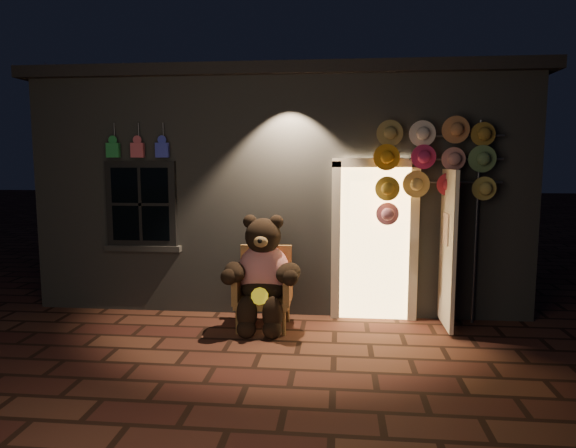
# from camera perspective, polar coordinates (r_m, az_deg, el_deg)

# --- Properties ---
(ground) EXTENTS (60.00, 60.00, 0.00)m
(ground) POSITION_cam_1_polar(r_m,az_deg,el_deg) (5.97, -3.16, -14.16)
(ground) COLOR brown
(ground) RESTS_ON ground
(shop_building) EXTENTS (7.30, 5.95, 3.51)m
(shop_building) POSITION_cam_1_polar(r_m,az_deg,el_deg) (9.53, 0.51, 4.53)
(shop_building) COLOR slate
(shop_building) RESTS_ON ground
(wicker_armchair) EXTENTS (0.73, 0.66, 1.04)m
(wicker_armchair) POSITION_cam_1_polar(r_m,az_deg,el_deg) (6.74, -2.66, -7.01)
(wicker_armchair) COLOR olive
(wicker_armchair) RESTS_ON ground
(teddy_bear) EXTENTS (1.08, 0.84, 1.49)m
(teddy_bear) POSITION_cam_1_polar(r_m,az_deg,el_deg) (6.57, -2.83, -5.54)
(teddy_bear) COLOR red
(teddy_bear) RESTS_ON ground
(hat_rack) EXTENTS (1.63, 0.22, 2.69)m
(hat_rack) POSITION_cam_1_polar(r_m,az_deg,el_deg) (6.87, 15.89, 6.33)
(hat_rack) COLOR #59595E
(hat_rack) RESTS_ON ground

